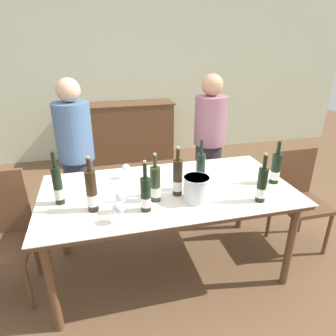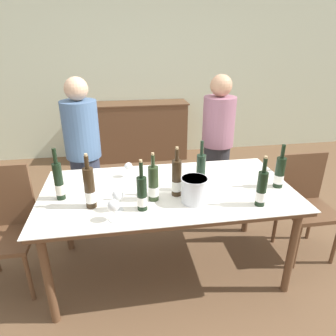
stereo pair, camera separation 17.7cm
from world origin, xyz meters
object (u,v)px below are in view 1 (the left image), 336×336
ice_bucket (196,188)px  person_host (77,162)px  wine_bottle_3 (200,173)px  wine_bottle_7 (58,186)px  wine_glass_0 (121,198)px  wine_bottle_5 (92,192)px  wine_bottle_6 (155,185)px  wine_bottle_1 (276,169)px  chair_left_end (0,229)px  wine_glass_2 (126,169)px  wine_bottle_4 (146,195)px  dining_table (168,196)px  sideboard_cabinet (123,132)px  chair_right_end (297,192)px  person_guest_left (209,148)px  wine_bottle_2 (262,186)px  wine_bottle_0 (178,179)px  wine_glass_1 (119,209)px

ice_bucket → person_host: (-0.85, 0.96, -0.10)m
wine_bottle_3 → wine_bottle_7: 1.04m
ice_bucket → wine_glass_0: ice_bucket is taller
wine_bottle_5 → wine_bottle_6: (0.44, 0.03, -0.02)m
wine_glass_0 → person_host: bearing=107.8°
wine_bottle_1 → chair_left_end: (-2.14, 0.19, -0.34)m
wine_bottle_7 → wine_glass_2: bearing=30.8°
wine_bottle_4 → dining_table: bearing=50.3°
wine_bottle_5 → wine_glass_2: 0.54m
wine_bottle_7 → person_host: 0.78m
dining_table → wine_bottle_1: 0.89m
sideboard_cabinet → chair_right_end: size_ratio=1.76×
wine_bottle_6 → wine_glass_0: 0.28m
wine_bottle_5 → person_guest_left: (1.24, 1.01, -0.14)m
wine_bottle_3 → ice_bucket: bearing=-118.2°
wine_bottle_2 → wine_bottle_3: (-0.36, 0.29, 0.01)m
wine_bottle_0 → wine_bottle_6: size_ratio=1.05×
wine_bottle_0 → person_host: (-0.75, 0.84, -0.13)m
wine_bottle_5 → chair_right_end: wine_bottle_5 is taller
sideboard_cabinet → wine_bottle_3: bearing=-83.4°
wine_bottle_1 → chair_right_end: bearing=24.6°
wine_bottle_5 → wine_glass_2: wine_bottle_5 is taller
sideboard_cabinet → wine_bottle_6: wine_bottle_6 is taller
wine_bottle_5 → chair_right_end: bearing=8.1°
wine_bottle_3 → chair_right_end: bearing=7.7°
wine_bottle_0 → wine_glass_0: wine_bottle_0 is taller
person_host → wine_bottle_6: bearing=-57.0°
dining_table → chair_left_end: bearing=175.8°
sideboard_cabinet → wine_bottle_3: (0.32, -2.74, 0.45)m
person_host → wine_bottle_3: bearing=-39.8°
sideboard_cabinet → person_host: 2.08m
person_guest_left → dining_table: bearing=-128.6°
wine_bottle_7 → person_host: size_ratio=0.25×
ice_bucket → wine_bottle_2: size_ratio=0.52×
wine_glass_0 → chair_left_end: (-0.88, 0.35, -0.33)m
wine_glass_0 → wine_bottle_2: bearing=-5.2°
wine_bottle_4 → wine_glass_2: wine_bottle_4 is taller
ice_bucket → wine_bottle_3: 0.20m
sideboard_cabinet → wine_bottle_6: size_ratio=4.48×
wine_bottle_4 → wine_bottle_7: bearing=157.1°
wine_bottle_7 → person_guest_left: size_ratio=0.25×
wine_bottle_1 → wine_bottle_3: bearing=175.9°
ice_bucket → chair_right_end: size_ratio=0.21×
wine_glass_1 → person_guest_left: size_ratio=0.09×
ice_bucket → wine_bottle_2: wine_bottle_2 is taller
sideboard_cabinet → person_host: person_host is taller
dining_table → wine_bottle_3: wine_bottle_3 is taller
dining_table → wine_bottle_4: 0.39m
person_guest_left → wine_glass_1: bearing=-131.8°
ice_bucket → chair_right_end: ice_bucket is taller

